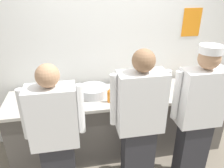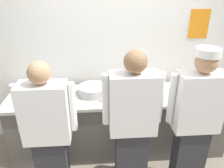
{
  "view_description": "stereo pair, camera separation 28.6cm",
  "coord_description": "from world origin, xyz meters",
  "px_view_note": "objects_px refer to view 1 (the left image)",
  "views": [
    {
      "loc": [
        -0.57,
        -2.14,
        2.25
      ],
      "look_at": [
        -0.1,
        0.41,
        1.03
      ],
      "focal_mm": 34.86,
      "sensor_mm": 36.0,
      "label": 1
    },
    {
      "loc": [
        -0.29,
        -2.17,
        2.25
      ],
      "look_at": [
        -0.1,
        0.41,
        1.03
      ],
      "focal_mm": 34.86,
      "sensor_mm": 36.0,
      "label": 2
    }
  ],
  "objects_px": {
    "deli_cup": "(141,92)",
    "plate_stack_rear": "(193,85)",
    "ramekin_yellow_sauce": "(154,92)",
    "chefs_knife": "(115,91)",
    "chef_near_left": "(56,137)",
    "chef_center": "(140,123)",
    "plate_stack_front": "(140,85)",
    "sheet_tray": "(45,100)",
    "squeeze_bottle_secondary": "(109,96)",
    "ramekin_red_sauce": "(75,102)",
    "ramekin_green_sauce": "(128,98)",
    "mixing_bowl_steel": "(93,91)",
    "squeeze_bottle_spare": "(186,75)",
    "chef_far_right": "(198,115)",
    "squeeze_bottle_primary": "(206,88)"
  },
  "relations": [
    {
      "from": "deli_cup",
      "to": "plate_stack_rear",
      "type": "bearing_deg",
      "value": 6.12
    },
    {
      "from": "ramekin_yellow_sauce",
      "to": "chefs_knife",
      "type": "relative_size",
      "value": 0.37
    },
    {
      "from": "chef_near_left",
      "to": "chef_center",
      "type": "relative_size",
      "value": 0.95
    },
    {
      "from": "plate_stack_front",
      "to": "sheet_tray",
      "type": "height_order",
      "value": "plate_stack_front"
    },
    {
      "from": "deli_cup",
      "to": "squeeze_bottle_secondary",
      "type": "bearing_deg",
      "value": -165.09
    },
    {
      "from": "ramekin_red_sauce",
      "to": "ramekin_green_sauce",
      "type": "xyz_separation_m",
      "value": [
        0.68,
        -0.02,
        0.0
      ]
    },
    {
      "from": "plate_stack_rear",
      "to": "mixing_bowl_steel",
      "type": "height_order",
      "value": "mixing_bowl_steel"
    },
    {
      "from": "mixing_bowl_steel",
      "to": "ramekin_red_sauce",
      "type": "distance_m",
      "value": 0.31
    },
    {
      "from": "mixing_bowl_steel",
      "to": "ramekin_green_sauce",
      "type": "xyz_separation_m",
      "value": [
        0.43,
        -0.2,
        -0.03
      ]
    },
    {
      "from": "chef_center",
      "to": "sheet_tray",
      "type": "bearing_deg",
      "value": 146.46
    },
    {
      "from": "mixing_bowl_steel",
      "to": "squeeze_bottle_spare",
      "type": "relative_size",
      "value": 1.79
    },
    {
      "from": "chef_far_right",
      "to": "ramekin_red_sauce",
      "type": "height_order",
      "value": "chef_far_right"
    },
    {
      "from": "plate_stack_front",
      "to": "squeeze_bottle_secondary",
      "type": "xyz_separation_m",
      "value": [
        -0.49,
        -0.31,
        0.04
      ]
    },
    {
      "from": "ramekin_red_sauce",
      "to": "sheet_tray",
      "type": "bearing_deg",
      "value": 160.36
    },
    {
      "from": "squeeze_bottle_primary",
      "to": "squeeze_bottle_secondary",
      "type": "relative_size",
      "value": 1.08
    },
    {
      "from": "mixing_bowl_steel",
      "to": "squeeze_bottle_secondary",
      "type": "bearing_deg",
      "value": -50.59
    },
    {
      "from": "plate_stack_rear",
      "to": "sheet_tray",
      "type": "bearing_deg",
      "value": -178.87
    },
    {
      "from": "plate_stack_rear",
      "to": "squeeze_bottle_spare",
      "type": "relative_size",
      "value": 1.16
    },
    {
      "from": "mixing_bowl_steel",
      "to": "squeeze_bottle_primary",
      "type": "relative_size",
      "value": 1.93
    },
    {
      "from": "plate_stack_rear",
      "to": "squeeze_bottle_primary",
      "type": "xyz_separation_m",
      "value": [
        0.04,
        -0.23,
        0.07
      ]
    },
    {
      "from": "squeeze_bottle_primary",
      "to": "chefs_knife",
      "type": "relative_size",
      "value": 0.72
    },
    {
      "from": "plate_stack_rear",
      "to": "plate_stack_front",
      "type": "bearing_deg",
      "value": 172.29
    },
    {
      "from": "squeeze_bottle_spare",
      "to": "chefs_knife",
      "type": "bearing_deg",
      "value": -173.51
    },
    {
      "from": "chef_near_left",
      "to": "plate_stack_front",
      "type": "xyz_separation_m",
      "value": [
        1.12,
        0.84,
        0.08
      ]
    },
    {
      "from": "plate_stack_rear",
      "to": "squeeze_bottle_spare",
      "type": "xyz_separation_m",
      "value": [
        -0.02,
        0.19,
        0.08
      ]
    },
    {
      "from": "chef_far_right",
      "to": "squeeze_bottle_primary",
      "type": "bearing_deg",
      "value": 51.53
    },
    {
      "from": "squeeze_bottle_spare",
      "to": "ramekin_yellow_sauce",
      "type": "distance_m",
      "value": 0.68
    },
    {
      "from": "plate_stack_rear",
      "to": "chefs_knife",
      "type": "relative_size",
      "value": 0.9
    },
    {
      "from": "chef_far_right",
      "to": "ramekin_red_sauce",
      "type": "bearing_deg",
      "value": 157.94
    },
    {
      "from": "plate_stack_front",
      "to": "mixing_bowl_steel",
      "type": "distance_m",
      "value": 0.67
    },
    {
      "from": "ramekin_red_sauce",
      "to": "ramekin_yellow_sauce",
      "type": "relative_size",
      "value": 0.99
    },
    {
      "from": "deli_cup",
      "to": "squeeze_bottle_primary",
      "type": "bearing_deg",
      "value": -9.61
    },
    {
      "from": "chef_near_left",
      "to": "plate_stack_front",
      "type": "height_order",
      "value": "chef_near_left"
    },
    {
      "from": "squeeze_bottle_spare",
      "to": "ramekin_yellow_sauce",
      "type": "relative_size",
      "value": 2.07
    },
    {
      "from": "squeeze_bottle_primary",
      "to": "ramekin_yellow_sauce",
      "type": "height_order",
      "value": "squeeze_bottle_primary"
    },
    {
      "from": "plate_stack_front",
      "to": "ramekin_green_sauce",
      "type": "bearing_deg",
      "value": -129.27
    },
    {
      "from": "plate_stack_rear",
      "to": "ramekin_yellow_sauce",
      "type": "distance_m",
      "value": 0.64
    },
    {
      "from": "squeeze_bottle_secondary",
      "to": "plate_stack_rear",
      "type": "bearing_deg",
      "value": 9.27
    },
    {
      "from": "plate_stack_front",
      "to": "squeeze_bottle_spare",
      "type": "bearing_deg",
      "value": 6.31
    },
    {
      "from": "chef_far_right",
      "to": "deli_cup",
      "type": "height_order",
      "value": "chef_far_right"
    },
    {
      "from": "deli_cup",
      "to": "chefs_knife",
      "type": "relative_size",
      "value": 0.33
    },
    {
      "from": "ramekin_yellow_sauce",
      "to": "chefs_knife",
      "type": "distance_m",
      "value": 0.52
    },
    {
      "from": "chef_far_right",
      "to": "chefs_knife",
      "type": "height_order",
      "value": "chef_far_right"
    },
    {
      "from": "chef_center",
      "to": "mixing_bowl_steel",
      "type": "relative_size",
      "value": 4.47
    },
    {
      "from": "chef_far_right",
      "to": "sheet_tray",
      "type": "height_order",
      "value": "chef_far_right"
    },
    {
      "from": "chef_far_right",
      "to": "plate_stack_rear",
      "type": "bearing_deg",
      "value": 64.07
    },
    {
      "from": "chef_near_left",
      "to": "squeeze_bottle_secondary",
      "type": "height_order",
      "value": "chef_near_left"
    },
    {
      "from": "squeeze_bottle_primary",
      "to": "ramekin_red_sauce",
      "type": "bearing_deg",
      "value": 177.93
    },
    {
      "from": "chefs_knife",
      "to": "squeeze_bottle_secondary",
      "type": "bearing_deg",
      "value": -115.61
    },
    {
      "from": "sheet_tray",
      "to": "ramekin_red_sauce",
      "type": "distance_m",
      "value": 0.38
    }
  ]
}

